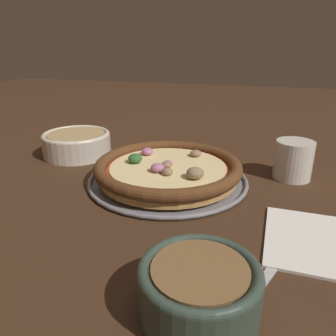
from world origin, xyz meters
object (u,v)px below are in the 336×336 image
object	(u,v)px
pizza	(168,169)
bowl_near	(77,143)
fork	(287,249)
bowl_far	(199,287)
drinking_cup	(293,160)
napkin	(308,239)
pizza_tray	(168,179)

from	to	relation	value
pizza	bowl_near	distance (m)	0.27
pizza	fork	xyz separation A→B (m)	(0.17, 0.21, -0.03)
pizza	bowl_far	size ratio (longest dim) A/B	2.31
drinking_cup	napkin	world-z (taller)	drinking_cup
bowl_far	fork	distance (m)	0.17
bowl_far	drinking_cup	xyz separation A→B (m)	(-0.39, 0.11, 0.01)
drinking_cup	pizza	bearing A→B (deg)	-69.83
pizza	napkin	world-z (taller)	pizza
bowl_far	drinking_cup	size ratio (longest dim) A/B	1.61
pizza	drinking_cup	xyz separation A→B (m)	(-0.09, 0.23, 0.01)
pizza_tray	bowl_far	size ratio (longest dim) A/B	2.52
pizza_tray	drinking_cup	world-z (taller)	drinking_cup
pizza	bowl_near	world-z (taller)	bowl_near
drinking_cup	bowl_far	bearing A→B (deg)	-16.14
bowl_far	fork	size ratio (longest dim) A/B	0.69
pizza_tray	bowl_far	world-z (taller)	bowl_far
bowl_near	napkin	size ratio (longest dim) A/B	0.98
pizza	bowl_near	bearing A→B (deg)	-110.80
pizza_tray	drinking_cup	distance (m)	0.25
bowl_near	bowl_far	xyz separation A→B (m)	(0.41, 0.37, 0.00)
pizza	napkin	xyz separation A→B (m)	(0.14, 0.24, -0.02)
pizza	bowl_near	size ratio (longest dim) A/B	1.79
bowl_far	drinking_cup	world-z (taller)	drinking_cup
drinking_cup	fork	size ratio (longest dim) A/B	0.43
pizza	fork	world-z (taller)	pizza
pizza_tray	bowl_near	bearing A→B (deg)	-110.78
pizza_tray	bowl_near	distance (m)	0.27
pizza	fork	bearing A→B (deg)	50.62
pizza	drinking_cup	world-z (taller)	drinking_cup
pizza_tray	bowl_far	distance (m)	0.33
pizza_tray	fork	distance (m)	0.27
bowl_near	napkin	xyz separation A→B (m)	(0.24, 0.49, -0.03)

